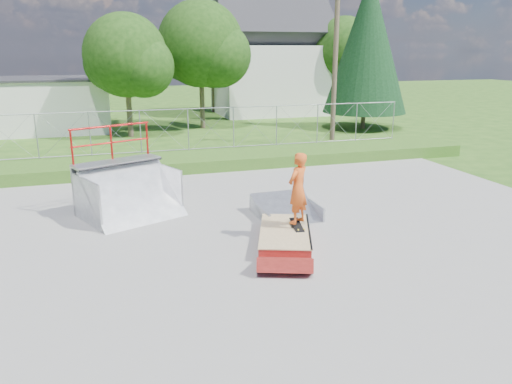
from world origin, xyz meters
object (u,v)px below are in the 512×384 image
skater (298,191)px  quarter_pipe (129,174)px  grind_box (285,237)px  flat_bank_ramp (286,209)px

skater → quarter_pipe: bearing=-75.3°
grind_box → flat_bank_ramp: size_ratio=1.55×
quarter_pipe → grind_box: bearing=-66.9°
grind_box → skater: size_ratio=1.56×
flat_bank_ramp → skater: skater is taller
quarter_pipe → skater: 5.01m
grind_box → flat_bank_ramp: bearing=88.6°
grind_box → flat_bank_ramp: flat_bank_ramp is taller
grind_box → flat_bank_ramp: (0.78, 1.95, 0.07)m
grind_box → quarter_pipe: 4.93m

